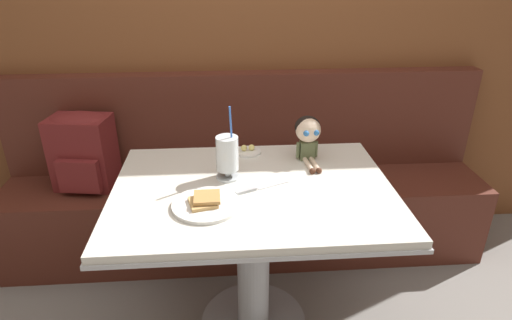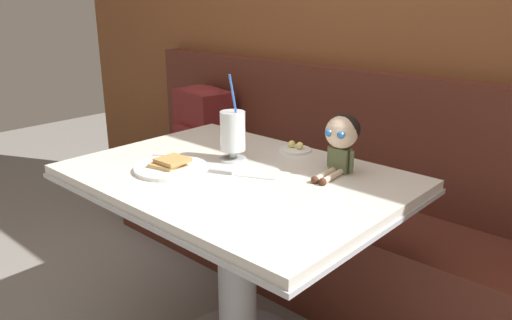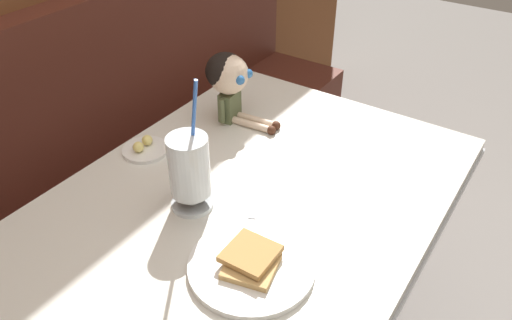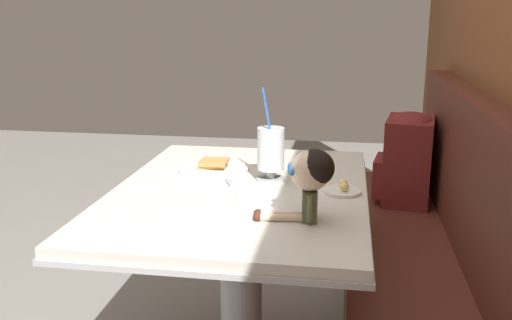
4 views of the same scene
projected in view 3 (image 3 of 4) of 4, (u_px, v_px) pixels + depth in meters
The scene contains 7 objects.
booth_bench at pixel (95, 224), 1.69m from camera, with size 2.60×0.48×1.00m.
diner_table at pixel (249, 255), 1.28m from camera, with size 1.11×0.81×0.74m.
toast_plate at pixel (251, 265), 0.98m from camera, with size 0.25×0.25×0.04m.
milkshake_glass at pixel (189, 170), 1.08m from camera, with size 0.10×0.10×0.31m.
butter_saucer at pixel (145, 149), 1.30m from camera, with size 0.12×0.12×0.04m.
butter_knife at pixel (258, 198), 1.15m from camera, with size 0.22×0.11×0.01m.
seated_doll at pixel (229, 78), 1.37m from camera, with size 0.12×0.22×0.20m.
Camera 3 is at (-0.74, -0.34, 1.49)m, focal length 35.31 mm.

